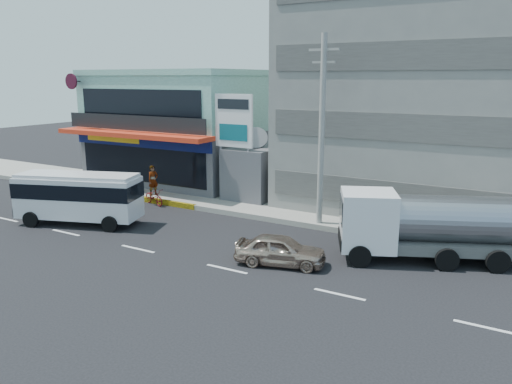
% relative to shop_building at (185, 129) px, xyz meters
% --- Properties ---
extents(ground, '(120.00, 120.00, 0.00)m').
position_rel_shop_building_xyz_m(ground, '(8.00, -13.95, -4.00)').
color(ground, black).
rests_on(ground, ground).
extents(sidewalk, '(70.00, 5.00, 0.30)m').
position_rel_shop_building_xyz_m(sidewalk, '(13.00, -4.45, -3.85)').
color(sidewalk, gray).
rests_on(sidewalk, ground).
extents(shop_building, '(12.40, 11.70, 8.00)m').
position_rel_shop_building_xyz_m(shop_building, '(0.00, 0.00, 0.00)').
color(shop_building, '#45464A').
rests_on(shop_building, ground).
extents(concrete_building, '(16.00, 12.00, 14.00)m').
position_rel_shop_building_xyz_m(concrete_building, '(18.00, 1.05, 3.00)').
color(concrete_building, gray).
rests_on(concrete_building, ground).
extents(gap_structure, '(3.00, 6.00, 3.50)m').
position_rel_shop_building_xyz_m(gap_structure, '(8.00, -1.95, -2.25)').
color(gap_structure, '#45464A').
rests_on(gap_structure, ground).
extents(satellite_dish, '(1.50, 1.50, 0.15)m').
position_rel_shop_building_xyz_m(satellite_dish, '(8.00, -2.95, -0.42)').
color(satellite_dish, slate).
rests_on(satellite_dish, gap_structure).
extents(billboard, '(2.60, 0.18, 6.90)m').
position_rel_shop_building_xyz_m(billboard, '(7.50, -4.75, 0.93)').
color(billboard, gray).
rests_on(billboard, ground).
extents(utility_pole_near, '(1.60, 0.30, 10.00)m').
position_rel_shop_building_xyz_m(utility_pole_near, '(14.00, -6.55, 1.15)').
color(utility_pole_near, '#999993').
rests_on(utility_pole_near, ground).
extents(minibus, '(7.02, 4.25, 2.80)m').
position_rel_shop_building_xyz_m(minibus, '(2.38, -12.45, -2.33)').
color(minibus, silver).
rests_on(minibus, ground).
extents(sedan, '(4.16, 2.54, 1.32)m').
position_rel_shop_building_xyz_m(sedan, '(14.69, -12.35, -3.34)').
color(sedan, tan).
rests_on(sedan, ground).
extents(tanker_truck, '(7.93, 5.13, 3.03)m').
position_rel_shop_building_xyz_m(tanker_truck, '(19.79, -8.78, -2.37)').
color(tanker_truck, white).
rests_on(tanker_truck, ground).
extents(motorcycle_rider, '(2.07, 1.25, 2.51)m').
position_rel_shop_building_xyz_m(motorcycle_rider, '(2.99, -7.15, -3.17)').
color(motorcycle_rider, '#5E0D0E').
rests_on(motorcycle_rider, ground).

